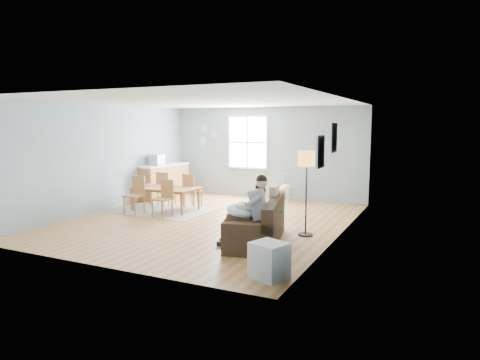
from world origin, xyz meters
The scene contains 22 objects.
room centered at (0.00, 0.00, 2.42)m, with size 8.40×9.40×3.90m.
window centered at (-0.60, 3.46, 1.65)m, with size 1.32×0.08×1.62m.
pictures centered at (2.97, -1.05, 1.85)m, with size 0.05×1.34×0.74m.
wall_plates centered at (-2.00, 3.47, 1.83)m, with size 0.67×0.02×0.66m.
sofa centered at (1.75, -1.14, 0.29)m, with size 1.35×2.18×0.82m.
green_throw centered at (1.50, -0.50, 0.52)m, with size 0.93×0.78×0.04m, color #145A21.
beige_pillow centered at (1.82, -0.57, 0.75)m, with size 0.14×0.50×0.50m, color #C4B796.
father centered at (1.69, -1.45, 0.70)m, with size 0.97×0.59×1.31m.
nursing_pillow centered at (1.55, -1.49, 0.64)m, with size 0.55×0.55×0.15m, color #C8EAFA.
infant centered at (1.54, -1.46, 0.71)m, with size 0.23×0.36×0.13m.
toddler centered at (1.63, -0.97, 0.69)m, with size 0.54×0.39×0.80m.
floor_lamp centered at (2.39, -0.30, 1.39)m, with size 0.34×0.34×1.68m.
storage_cube centered at (2.62, -2.84, 0.26)m, with size 0.59×0.56×0.52m.
rug centered at (-1.60, 0.54, 0.01)m, with size 2.38×1.81×0.01m, color gray.
dining_table centered at (-1.60, 0.54, 0.30)m, with size 1.70×0.95×0.60m, color #955D30.
chair_sw centered at (-2.04, -0.03, 0.53)m, with size 0.42×0.42×0.93m.
chair_se centered at (-1.17, -0.05, 0.50)m, with size 0.45×0.45×0.89m.
chair_nw centered at (-2.01, 1.14, 0.52)m, with size 0.43×0.43×0.92m.
chair_ne centered at (-1.17, 1.12, 0.51)m, with size 0.46×0.46×0.90m.
counter centered at (-2.70, 2.09, 0.51)m, with size 0.65×1.84×1.01m.
monitor centered at (-2.71, 1.74, 1.17)m, with size 0.37×0.35×0.32m.
baby_swing centered at (0.77, 3.10, 0.41)m, with size 1.13×1.14×0.91m.
Camera 1 is at (4.80, -8.34, 2.19)m, focal length 32.00 mm.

